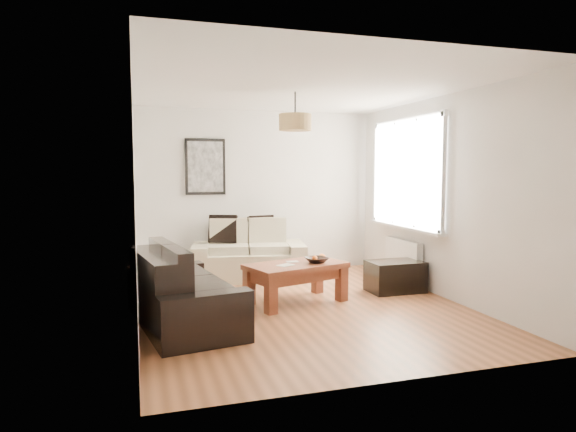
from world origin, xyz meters
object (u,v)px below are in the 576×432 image
object	(u,v)px
loveseat_cream	(249,251)
coffee_table	(296,283)
ottoman	(395,276)
sofa_leather	(184,288)

from	to	relation	value
loveseat_cream	coffee_table	distance (m)	1.60
coffee_table	ottoman	world-z (taller)	coffee_table
loveseat_cream	coffee_table	xyz separation A→B (m)	(0.26, -1.57, -0.17)
coffee_table	ottoman	size ratio (longest dim) A/B	1.65
ottoman	sofa_leather	bearing A→B (deg)	-167.80
sofa_leather	ottoman	size ratio (longest dim) A/B	2.47
loveseat_cream	sofa_leather	size ratio (longest dim) A/B	0.93
loveseat_cream	ottoman	distance (m)	2.24
sofa_leather	coffee_table	size ratio (longest dim) A/B	1.50
loveseat_cream	coffee_table	bearing A→B (deg)	-70.44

